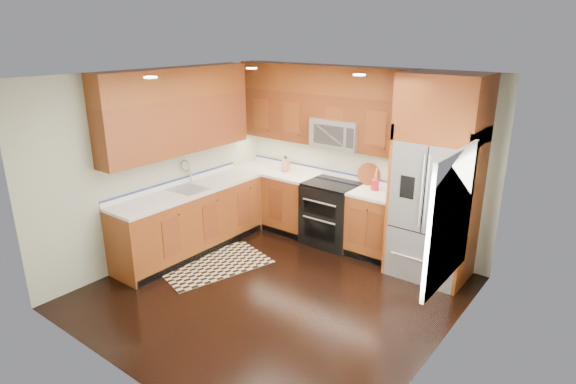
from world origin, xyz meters
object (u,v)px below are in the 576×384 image
Objects in this scene: refrigerator at (437,179)px; rug at (215,264)px; range at (331,213)px; utensil_crock at (375,183)px; knife_block at (286,165)px.

refrigerator is 1.81× the size of rug.
range is at bearing 77.82° from rug.
refrigerator is 3.15m from rug.
utensil_crock is (0.63, 0.10, 0.58)m from range.
rug is at bearing -131.32° from utensil_crock.
range is 2.99× the size of utensil_crock.
refrigerator is 8.23× the size of utensil_crock.
range is at bearing -5.90° from knife_block.
refrigerator reaches higher than rug.
refrigerator is 2.51m from knife_block.
utensil_crock is (1.57, 0.01, 0.01)m from knife_block.
rug is 5.69× the size of knife_block.
range is 0.36× the size of refrigerator.
utensil_crock reaches higher than range.
knife_block is at bearing 176.89° from refrigerator.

